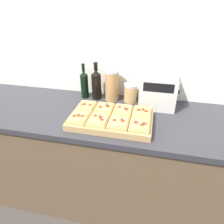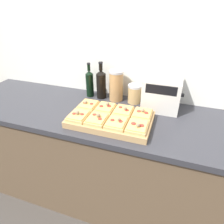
% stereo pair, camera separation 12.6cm
% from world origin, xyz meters
% --- Properties ---
extents(wall_back, '(6.00, 0.06, 2.50)m').
position_xyz_m(wall_back, '(0.00, 0.67, 1.25)').
color(wall_back, silver).
rests_on(wall_back, ground_plane).
extents(kitchen_counter, '(2.63, 0.67, 0.90)m').
position_xyz_m(kitchen_counter, '(0.00, 0.32, 0.45)').
color(kitchen_counter, brown).
rests_on(kitchen_counter, ground_plane).
extents(cutting_board, '(0.54, 0.33, 0.04)m').
position_xyz_m(cutting_board, '(-0.05, 0.21, 0.92)').
color(cutting_board, tan).
rests_on(cutting_board, kitchen_counter).
extents(pizza_slice_back_left, '(0.12, 0.15, 0.05)m').
position_xyz_m(pizza_slice_back_left, '(-0.25, 0.29, 0.95)').
color(pizza_slice_back_left, tan).
rests_on(pizza_slice_back_left, cutting_board).
extents(pizza_slice_back_midleft, '(0.12, 0.15, 0.05)m').
position_xyz_m(pizza_slice_back_midleft, '(-0.12, 0.29, 0.95)').
color(pizza_slice_back_midleft, tan).
rests_on(pizza_slice_back_midleft, cutting_board).
extents(pizza_slice_back_midright, '(0.12, 0.15, 0.05)m').
position_xyz_m(pizza_slice_back_midright, '(0.01, 0.29, 0.95)').
color(pizza_slice_back_midright, tan).
rests_on(pizza_slice_back_midright, cutting_board).
extents(pizza_slice_back_right, '(0.12, 0.15, 0.05)m').
position_xyz_m(pizza_slice_back_right, '(0.14, 0.29, 0.95)').
color(pizza_slice_back_right, tan).
rests_on(pizza_slice_back_right, cutting_board).
extents(pizza_slice_front_left, '(0.12, 0.15, 0.05)m').
position_xyz_m(pizza_slice_front_left, '(-0.25, 0.13, 0.95)').
color(pizza_slice_front_left, tan).
rests_on(pizza_slice_front_left, cutting_board).
extents(pizza_slice_front_midleft, '(0.12, 0.15, 0.05)m').
position_xyz_m(pizza_slice_front_midleft, '(-0.12, 0.13, 0.95)').
color(pizza_slice_front_midleft, tan).
rests_on(pizza_slice_front_midleft, cutting_board).
extents(pizza_slice_front_midright, '(0.12, 0.15, 0.05)m').
position_xyz_m(pizza_slice_front_midright, '(0.01, 0.13, 0.95)').
color(pizza_slice_front_midright, tan).
rests_on(pizza_slice_front_midright, cutting_board).
extents(pizza_slice_front_right, '(0.12, 0.15, 0.05)m').
position_xyz_m(pizza_slice_front_right, '(0.14, 0.13, 0.95)').
color(pizza_slice_front_right, tan).
rests_on(pizza_slice_front_right, cutting_board).
extents(olive_oil_bottle, '(0.06, 0.06, 0.28)m').
position_xyz_m(olive_oil_bottle, '(-0.35, 0.55, 1.01)').
color(olive_oil_bottle, black).
rests_on(olive_oil_bottle, kitchen_counter).
extents(wine_bottle, '(0.08, 0.08, 0.30)m').
position_xyz_m(wine_bottle, '(-0.25, 0.55, 1.02)').
color(wine_bottle, black).
rests_on(wine_bottle, kitchen_counter).
extents(grain_jar_tall, '(0.11, 0.11, 0.25)m').
position_xyz_m(grain_jar_tall, '(-0.12, 0.55, 1.02)').
color(grain_jar_tall, '#AD7F4C').
rests_on(grain_jar_tall, kitchen_counter).
extents(grain_jar_short, '(0.10, 0.10, 0.15)m').
position_xyz_m(grain_jar_short, '(0.03, 0.55, 0.97)').
color(grain_jar_short, tan).
rests_on(grain_jar_short, kitchen_counter).
extents(toaster_oven, '(0.29, 0.21, 0.24)m').
position_xyz_m(toaster_oven, '(0.24, 0.52, 1.02)').
color(toaster_oven, beige).
rests_on(toaster_oven, kitchen_counter).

